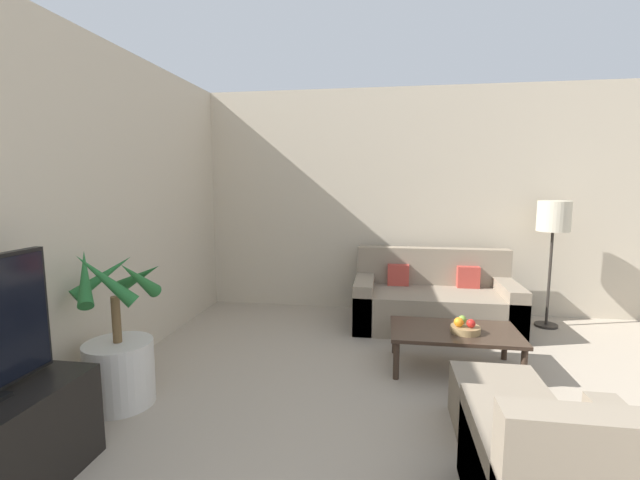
% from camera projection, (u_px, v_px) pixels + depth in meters
% --- Properties ---
extents(wall_back, '(8.18, 0.06, 2.70)m').
position_uv_depth(wall_back, '(478.00, 202.00, 5.07)').
color(wall_back, beige).
rests_on(wall_back, ground_plane).
extents(wall_left, '(0.06, 7.69, 2.70)m').
position_uv_depth(wall_left, '(7.00, 221.00, 2.56)').
color(wall_left, beige).
rests_on(wall_left, ground_plane).
extents(potted_palm, '(0.64, 0.63, 1.15)m').
position_uv_depth(potted_palm, '(119.00, 355.00, 3.03)').
color(potted_palm, beige).
rests_on(potted_palm, ground_plane).
extents(sofa_loveseat, '(1.72, 0.86, 0.83)m').
position_uv_depth(sofa_loveseat, '(434.00, 302.00, 4.70)').
color(sofa_loveseat, gray).
rests_on(sofa_loveseat, ground_plane).
extents(floor_lamp, '(0.33, 0.33, 1.39)m').
position_uv_depth(floor_lamp, '(553.00, 222.00, 4.58)').
color(floor_lamp, '#2D2823').
rests_on(floor_lamp, ground_plane).
extents(coffee_table, '(1.06, 0.63, 0.34)m').
position_uv_depth(coffee_table, '(454.00, 334.00, 3.62)').
color(coffee_table, '#38281E').
rests_on(coffee_table, ground_plane).
extents(fruit_bowl, '(0.24, 0.24, 0.06)m').
position_uv_depth(fruit_bowl, '(465.00, 329.00, 3.54)').
color(fruit_bowl, '#997A4C').
rests_on(fruit_bowl, coffee_table).
extents(apple_red, '(0.07, 0.07, 0.07)m').
position_uv_depth(apple_red, '(471.00, 323.00, 3.50)').
color(apple_red, red).
rests_on(apple_red, fruit_bowl).
extents(apple_green, '(0.07, 0.07, 0.07)m').
position_uv_depth(apple_green, '(462.00, 319.00, 3.61)').
color(apple_green, olive).
rests_on(apple_green, fruit_bowl).
extents(orange_fruit, '(0.08, 0.08, 0.08)m').
position_uv_depth(orange_fruit, '(459.00, 322.00, 3.52)').
color(orange_fruit, orange).
rests_on(orange_fruit, fruit_bowl).
extents(ottoman, '(0.53, 0.51, 0.35)m').
position_uv_depth(ottoman, '(498.00, 405.00, 2.71)').
color(ottoman, gray).
rests_on(ottoman, ground_plane).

